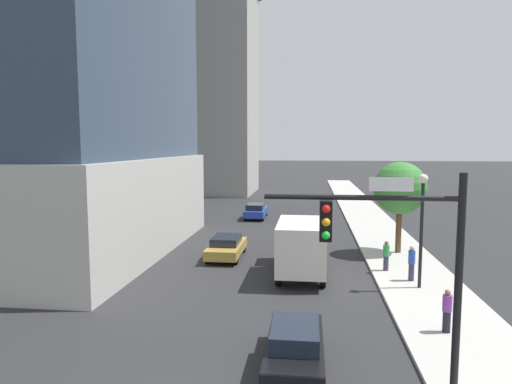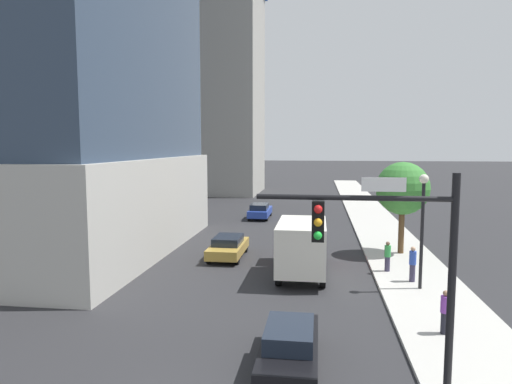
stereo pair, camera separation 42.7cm
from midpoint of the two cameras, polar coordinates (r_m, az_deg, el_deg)
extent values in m
cube|color=#B2AFA8|center=(30.76, 16.72, -7.28)|extent=(4.23, 120.00, 0.15)
cube|color=#B2AFA8|center=(34.09, -28.56, -1.35)|extent=(20.89, 20.35, 6.16)
cube|color=#9E9B93|center=(67.66, -6.23, 13.66)|extent=(13.23, 13.06, 32.27)
cube|color=gold|center=(63.88, -3.46, 18.25)|extent=(0.90, 0.90, 41.25)
cylinder|color=black|center=(12.80, 23.26, -11.57)|extent=(0.20, 0.20, 6.13)
cylinder|color=black|center=(11.83, 12.10, -0.70)|extent=(4.98, 0.14, 0.14)
cube|color=black|center=(11.87, 7.77, -3.65)|extent=(0.32, 0.36, 1.05)
sphere|color=red|center=(11.63, 7.81, -2.15)|extent=(0.22, 0.22, 0.22)
sphere|color=orange|center=(11.68, 7.79, -3.80)|extent=(0.22, 0.22, 0.22)
sphere|color=green|center=(11.74, 7.77, -5.44)|extent=(0.22, 0.22, 0.22)
cube|color=white|center=(11.89, 15.73, 0.94)|extent=(1.10, 0.04, 0.36)
cylinder|color=black|center=(22.86, 19.63, -5.21)|extent=(0.16, 0.16, 5.07)
sphere|color=silver|center=(22.51, 19.87, 1.59)|extent=(0.44, 0.44, 0.44)
cylinder|color=brown|center=(30.15, 17.17, -4.61)|extent=(0.36, 0.36, 2.88)
sphere|color=#387F33|center=(29.79, 17.33, 0.48)|extent=(3.32, 3.32, 3.32)
cube|color=#AD8938|center=(28.35, -4.18, -7.11)|extent=(1.93, 4.55, 0.58)
cube|color=#19212D|center=(28.22, -4.19, -6.08)|extent=(1.62, 2.35, 0.48)
cylinder|color=black|center=(30.05, -5.21, -6.84)|extent=(0.22, 0.68, 0.68)
cylinder|color=black|center=(29.75, -1.99, -6.95)|extent=(0.22, 0.68, 0.68)
cylinder|color=black|center=(27.11, -6.58, -8.26)|extent=(0.22, 0.68, 0.68)
cylinder|color=black|center=(26.78, -3.01, -8.41)|extent=(0.22, 0.68, 0.68)
cube|color=#233D9E|center=(43.35, -0.28, -2.52)|extent=(1.86, 4.71, 0.62)
cube|color=#19212D|center=(42.78, -0.36, -1.86)|extent=(1.56, 2.36, 0.52)
cylinder|color=black|center=(45.06, -1.06, -2.53)|extent=(0.22, 0.69, 0.69)
cylinder|color=black|center=(44.87, 1.02, -2.57)|extent=(0.22, 0.69, 0.69)
cylinder|color=black|center=(41.93, -1.66, -3.17)|extent=(0.22, 0.69, 0.69)
cylinder|color=black|center=(41.72, 0.57, -3.21)|extent=(0.22, 0.69, 0.69)
cube|color=black|center=(14.92, 4.08, -19.32)|extent=(1.74, 4.57, 0.66)
cube|color=#19212D|center=(14.57, 4.07, -17.38)|extent=(1.46, 2.26, 0.54)
cylinder|color=black|center=(16.49, 1.56, -17.81)|extent=(0.22, 0.64, 0.64)
cylinder|color=black|center=(16.44, 7.15, -17.95)|extent=(0.22, 0.64, 0.64)
cylinder|color=black|center=(13.72, 0.26, -23.01)|extent=(0.22, 0.64, 0.64)
cube|color=#B21E1E|center=(27.02, 5.44, -5.48)|extent=(2.45, 1.88, 2.08)
cube|color=silver|center=(23.63, 5.24, -6.70)|extent=(2.45, 4.68, 2.42)
cylinder|color=black|center=(27.31, 3.14, -7.79)|extent=(0.30, 0.99, 0.99)
cylinder|color=black|center=(27.26, 7.70, -7.86)|extent=(0.30, 0.99, 0.99)
cylinder|color=black|center=(22.88, 2.38, -10.50)|extent=(0.30, 0.99, 0.99)
cylinder|color=black|center=(22.82, 7.87, -10.59)|extent=(0.30, 0.99, 0.99)
cylinder|color=#38334C|center=(25.88, 15.63, -8.65)|extent=(0.28, 0.28, 0.80)
cylinder|color=green|center=(25.71, 15.67, -7.13)|extent=(0.34, 0.34, 0.62)
sphere|color=brown|center=(25.62, 15.70, -6.22)|extent=(0.22, 0.22, 0.22)
cylinder|color=#38334C|center=(24.35, 18.53, -9.57)|extent=(0.28, 0.28, 0.87)
cylinder|color=#2D4CB2|center=(24.16, 18.59, -7.79)|extent=(0.34, 0.34, 0.67)
sphere|color=tan|center=(24.06, 18.63, -6.74)|extent=(0.24, 0.24, 0.24)
cylinder|color=black|center=(18.42, 22.29, -14.91)|extent=(0.28, 0.28, 0.79)
cylinder|color=purple|center=(18.19, 22.38, -12.85)|extent=(0.34, 0.34, 0.61)
sphere|color=#997051|center=(18.07, 22.43, -11.61)|extent=(0.21, 0.21, 0.21)
camera|label=1|loc=(0.21, -90.55, -0.06)|focal=31.68mm
camera|label=2|loc=(0.21, 89.45, 0.06)|focal=31.68mm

